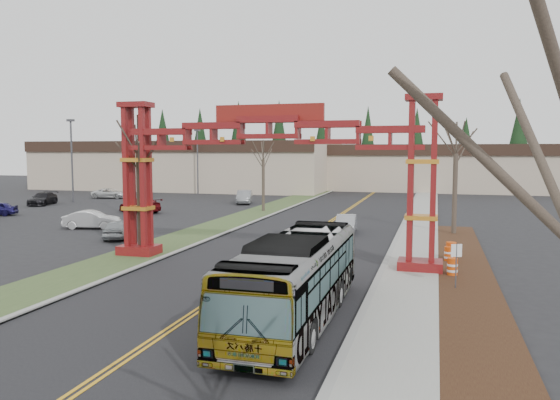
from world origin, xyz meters
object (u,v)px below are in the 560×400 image
(silver_sedan, at_px, (346,224))
(parked_car_near_b, at_px, (92,220))
(bare_tree_median_far, at_px, (263,160))
(light_pole_mid, at_px, (72,154))
(gateway_arch, at_px, (269,153))
(retail_building_east, at_px, (445,167))
(parked_car_far_a, at_px, (244,197))
(street_sign, at_px, (456,257))
(barrel_mid, at_px, (449,255))
(parked_car_far_c, at_px, (43,199))
(transit_bus, at_px, (296,279))
(barrel_south, at_px, (452,268))
(light_pole_far, at_px, (198,157))
(barrel_north, at_px, (451,252))
(parked_car_mid_a, at_px, (140,205))
(bare_tree_median_mid, at_px, (139,154))
(parked_car_near_a, at_px, (119,229))
(parked_car_far_b, at_px, (110,193))
(bare_tree_right_far, at_px, (456,154))
(retail_building_west, at_px, (192,165))
(light_pole_near, at_px, (129,160))

(silver_sedan, distance_m, parked_car_near_b, 19.86)
(bare_tree_median_far, xyz_separation_m, light_pole_mid, (-24.70, 3.12, 0.46))
(gateway_arch, bearing_deg, retail_building_east, 80.83)
(parked_car_far_a, xyz_separation_m, street_sign, (22.23, -34.44, 0.72))
(bare_tree_median_far, bearing_deg, barrel_mid, -50.49)
(parked_car_far_c, bearing_deg, transit_bus, -56.79)
(street_sign, bearing_deg, transit_bus, -132.83)
(light_pole_mid, bearing_deg, parked_car_far_c, -108.80)
(parked_car_far_a, bearing_deg, barrel_south, -70.93)
(parked_car_near_b, distance_m, light_pole_far, 34.18)
(bare_tree_median_far, xyz_separation_m, barrel_south, (17.54, -24.65, -4.72))
(barrel_south, bearing_deg, parked_car_far_c, 151.03)
(silver_sedan, height_order, barrel_north, silver_sedan)
(parked_car_mid_a, relative_size, bare_tree_median_mid, 0.62)
(silver_sedan, xyz_separation_m, parked_car_near_a, (-14.89, -6.96, 0.00))
(retail_building_east, relative_size, parked_car_far_b, 8.38)
(street_sign, xyz_separation_m, barrel_south, (-0.07, 2.59, -1.02))
(parked_car_far_b, xyz_separation_m, bare_tree_right_far, (41.51, -19.52, 5.24))
(street_sign, xyz_separation_m, barrel_north, (-0.05, 6.62, -0.95))
(parked_car_far_c, bearing_deg, retail_building_east, 25.41)
(retail_building_west, xyz_separation_m, light_pole_mid, (-2.70, -26.94, 1.89))
(parked_car_near_b, relative_size, bare_tree_median_mid, 0.53)
(parked_car_far_b, xyz_separation_m, barrel_north, (41.07, -29.53, -0.10))
(parked_car_mid_a, height_order, barrel_north, parked_car_mid_a)
(light_pole_mid, bearing_deg, barrel_south, -33.32)
(parked_car_mid_a, distance_m, bare_tree_median_mid, 23.30)
(silver_sedan, height_order, barrel_south, silver_sedan)
(light_pole_far, bearing_deg, barrel_south, -52.36)
(silver_sedan, bearing_deg, retail_building_east, 76.11)
(parked_car_near_b, relative_size, parked_car_far_b, 0.95)
(parked_car_mid_a, height_order, barrel_mid, parked_car_mid_a)
(parked_car_near_a, distance_m, parked_car_near_b, 5.91)
(barrel_mid, bearing_deg, light_pole_far, 129.95)
(bare_tree_right_far, relative_size, light_pole_near, 0.90)
(retail_building_east, distance_m, parked_car_far_b, 50.80)
(parked_car_far_b, bearing_deg, parked_car_near_a, -156.41)
(bare_tree_median_far, distance_m, light_pole_mid, 24.90)
(parked_car_mid_a, bearing_deg, bare_tree_median_mid, 55.15)
(light_pole_mid, bearing_deg, bare_tree_median_far, -7.20)
(bare_tree_right_far, xyz_separation_m, barrel_south, (-0.46, -14.05, -5.40))
(parked_car_far_a, height_order, street_sign, street_sign)
(gateway_arch, bearing_deg, light_pole_mid, 140.43)
(parked_car_far_a, distance_m, light_pole_mid, 21.06)
(parked_car_near_a, bearing_deg, transit_bus, 119.12)
(retail_building_east, relative_size, parked_car_near_a, 9.59)
(parked_car_far_a, bearing_deg, bare_tree_right_far, -53.97)
(transit_bus, xyz_separation_m, barrel_mid, (5.51, 12.23, -1.12))
(retail_building_west, height_order, barrel_mid, retail_building_west)
(parked_car_far_a, height_order, bare_tree_median_mid, bare_tree_median_mid)
(retail_building_east, distance_m, silver_sedan, 50.58)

